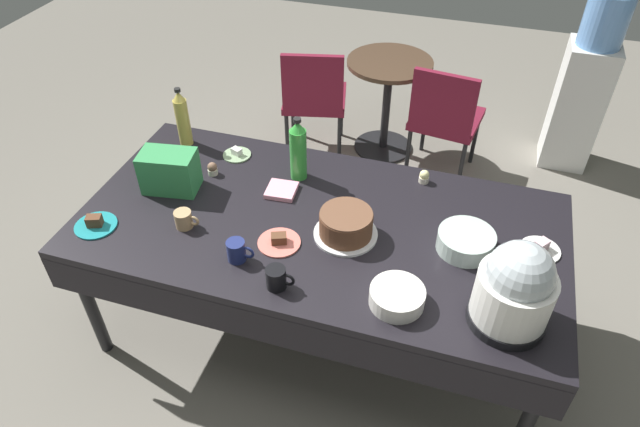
% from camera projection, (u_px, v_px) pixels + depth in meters
% --- Properties ---
extents(ground, '(9.00, 9.00, 0.00)m').
position_uv_depth(ground, '(320.00, 325.00, 3.05)').
color(ground, slate).
extents(potluck_table, '(2.20, 1.10, 0.75)m').
position_uv_depth(potluck_table, '(320.00, 232.00, 2.61)').
color(potluck_table, black).
rests_on(potluck_table, ground).
extents(frosted_layer_cake, '(0.29, 0.29, 0.13)m').
position_uv_depth(frosted_layer_cake, '(346.00, 225.00, 2.46)').
color(frosted_layer_cake, silver).
rests_on(frosted_layer_cake, potluck_table).
extents(slow_cooker, '(0.30, 0.30, 0.37)m').
position_uv_depth(slow_cooker, '(515.00, 289.00, 2.03)').
color(slow_cooker, black).
rests_on(slow_cooker, potluck_table).
extents(glass_salad_bowl, '(0.25, 0.25, 0.09)m').
position_uv_depth(glass_salad_bowl, '(466.00, 241.00, 2.41)').
color(glass_salad_bowl, '#B2C6BC').
rests_on(glass_salad_bowl, potluck_table).
extents(ceramic_snack_bowl, '(0.22, 0.22, 0.07)m').
position_uv_depth(ceramic_snack_bowl, '(397.00, 297.00, 2.18)').
color(ceramic_snack_bowl, silver).
rests_on(ceramic_snack_bowl, potluck_table).
extents(dessert_plate_sage, '(0.15, 0.15, 0.04)m').
position_uv_depth(dessert_plate_sage, '(237.00, 154.00, 2.96)').
color(dessert_plate_sage, '#8CA87F').
rests_on(dessert_plate_sage, potluck_table).
extents(dessert_plate_teal, '(0.19, 0.19, 0.06)m').
position_uv_depth(dessert_plate_teal, '(95.00, 224.00, 2.53)').
color(dessert_plate_teal, teal).
rests_on(dessert_plate_teal, potluck_table).
extents(dessert_plate_coral, '(0.19, 0.19, 0.05)m').
position_uv_depth(dessert_plate_coral, '(279.00, 241.00, 2.45)').
color(dessert_plate_coral, '#E07266').
rests_on(dessert_plate_coral, potluck_table).
extents(dessert_plate_white, '(0.17, 0.17, 0.06)m').
position_uv_depth(dessert_plate_white, '(540.00, 248.00, 2.42)').
color(dessert_plate_white, white).
rests_on(dessert_plate_white, potluck_table).
extents(cupcake_cocoa, '(0.05, 0.05, 0.07)m').
position_uv_depth(cupcake_cocoa, '(212.00, 169.00, 2.82)').
color(cupcake_cocoa, beige).
rests_on(cupcake_cocoa, potluck_table).
extents(cupcake_rose, '(0.05, 0.05, 0.07)m').
position_uv_depth(cupcake_rose, '(532.00, 277.00, 2.26)').
color(cupcake_rose, beige).
rests_on(cupcake_rose, potluck_table).
extents(cupcake_berry, '(0.05, 0.05, 0.07)m').
position_uv_depth(cupcake_berry, '(424.00, 177.00, 2.77)').
color(cupcake_berry, beige).
rests_on(cupcake_berry, potluck_table).
extents(soda_bottle_lime_soda, '(0.08, 0.08, 0.34)m').
position_uv_depth(soda_bottle_lime_soda, '(298.00, 150.00, 2.73)').
color(soda_bottle_lime_soda, green).
rests_on(soda_bottle_lime_soda, potluck_table).
extents(soda_bottle_ginger_ale, '(0.07, 0.07, 0.33)m').
position_uv_depth(soda_bottle_ginger_ale, '(183.00, 119.00, 2.96)').
color(soda_bottle_ginger_ale, gold).
rests_on(soda_bottle_ginger_ale, potluck_table).
extents(coffee_mug_tan, '(0.12, 0.08, 0.08)m').
position_uv_depth(coffee_mug_tan, '(184.00, 219.00, 2.52)').
color(coffee_mug_tan, tan).
rests_on(coffee_mug_tan, potluck_table).
extents(coffee_mug_navy, '(0.12, 0.08, 0.10)m').
position_uv_depth(coffee_mug_navy, '(237.00, 251.00, 2.35)').
color(coffee_mug_navy, navy).
rests_on(coffee_mug_navy, potluck_table).
extents(coffee_mug_black, '(0.12, 0.08, 0.10)m').
position_uv_depth(coffee_mug_black, '(277.00, 278.00, 2.24)').
color(coffee_mug_black, black).
rests_on(coffee_mug_black, potluck_table).
extents(soda_carton, '(0.28, 0.20, 0.20)m').
position_uv_depth(soda_carton, '(170.00, 171.00, 2.69)').
color(soda_carton, '#338C4C').
rests_on(soda_carton, potluck_table).
extents(paper_napkin_stack, '(0.15, 0.15, 0.02)m').
position_uv_depth(paper_napkin_stack, '(282.00, 190.00, 2.72)').
color(paper_napkin_stack, pink).
rests_on(paper_napkin_stack, potluck_table).
extents(maroon_chair_left, '(0.53, 0.53, 0.85)m').
position_uv_depth(maroon_chair_left, '(314.00, 95.00, 3.98)').
color(maroon_chair_left, maroon).
rests_on(maroon_chair_left, ground).
extents(maroon_chair_right, '(0.50, 0.50, 0.85)m').
position_uv_depth(maroon_chair_right, '(445.00, 116.00, 3.77)').
color(maroon_chair_right, maroon).
rests_on(maroon_chair_right, ground).
extents(round_cafe_table, '(0.60, 0.60, 0.72)m').
position_uv_depth(round_cafe_table, '(388.00, 90.00, 4.03)').
color(round_cafe_table, '#473323').
rests_on(round_cafe_table, ground).
extents(water_cooler, '(0.32, 0.32, 1.24)m').
position_uv_depth(water_cooler, '(583.00, 88.00, 3.86)').
color(water_cooler, silver).
rests_on(water_cooler, ground).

